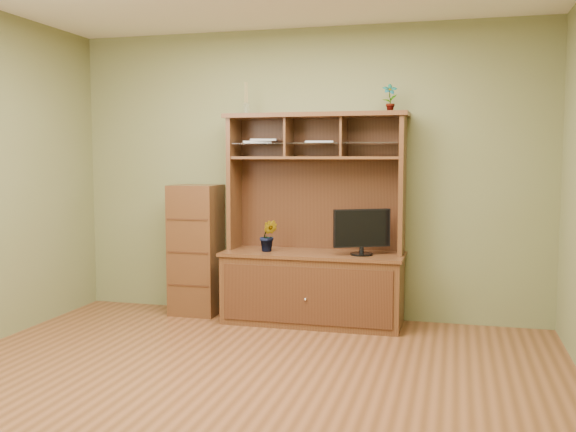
% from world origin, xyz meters
% --- Properties ---
extents(room, '(4.54, 4.04, 2.74)m').
position_xyz_m(room, '(0.00, 0.00, 1.35)').
color(room, brown).
rests_on(room, ground).
extents(media_hutch, '(1.66, 0.61, 1.90)m').
position_xyz_m(media_hutch, '(0.14, 1.73, 0.52)').
color(media_hutch, '#492414').
rests_on(media_hutch, room).
extents(monitor, '(0.47, 0.27, 0.40)m').
position_xyz_m(monitor, '(0.59, 1.65, 0.86)').
color(monitor, black).
rests_on(monitor, media_hutch).
extents(orchid_plant, '(0.17, 0.14, 0.29)m').
position_xyz_m(orchid_plant, '(-0.26, 1.65, 0.79)').
color(orchid_plant, '#31591E').
rests_on(orchid_plant, media_hutch).
extents(top_plant, '(0.14, 0.11, 0.25)m').
position_xyz_m(top_plant, '(0.80, 1.80, 2.02)').
color(top_plant, '#346322').
rests_on(top_plant, media_hutch).
extents(reed_diffuser, '(0.06, 0.06, 0.30)m').
position_xyz_m(reed_diffuser, '(-0.52, 1.80, 2.02)').
color(reed_diffuser, silver).
rests_on(reed_diffuser, media_hutch).
extents(magazines, '(0.88, 0.27, 0.04)m').
position_xyz_m(magazines, '(-0.20, 1.81, 1.65)').
color(magazines, silver).
rests_on(magazines, media_hutch).
extents(side_cabinet, '(0.44, 0.41, 1.24)m').
position_xyz_m(side_cabinet, '(-1.02, 1.78, 0.62)').
color(side_cabinet, '#492414').
rests_on(side_cabinet, room).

